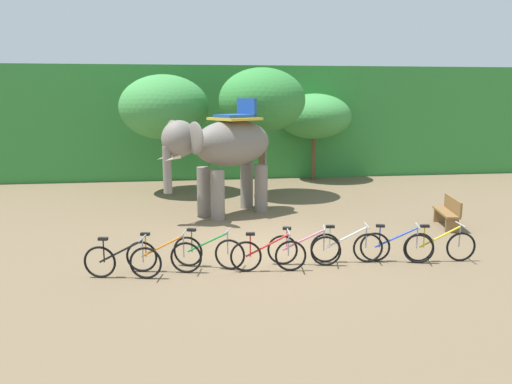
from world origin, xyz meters
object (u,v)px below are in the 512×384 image
bike_green (208,252)px  bike_red (268,255)px  tree_left (314,117)px  bike_orange (164,256)px  tree_center_left (164,107)px  bike_blue (397,247)px  bike_black (122,261)px  elephant (224,148)px  bike_yellow (440,246)px  bike_white (346,247)px  wooden_bench (448,211)px  tree_far_right (262,101)px  bike_pink (304,249)px

bike_green → bike_red: 1.37m
tree_left → bike_orange: size_ratio=2.35×
tree_center_left → bike_blue: 11.44m
tree_left → bike_black: size_ratio=2.35×
elephant → bike_green: size_ratio=2.49×
tree_center_left → bike_yellow: (6.71, -9.56, -3.02)m
elephant → bike_red: size_ratio=2.35×
bike_white → wooden_bench: bike_white is taller
bike_orange → bike_green: bearing=9.1°
bike_blue → wooden_bench: bike_blue is taller
bike_orange → bike_yellow: 6.43m
bike_black → bike_white: (5.08, 0.36, 0.00)m
tree_far_right → tree_center_left: bearing=161.1°
tree_center_left → wooden_bench: 11.16m
tree_left → bike_green: 13.13m
elephant → bike_black: bearing=-115.3°
tree_far_right → bike_white: bearing=-84.2°
bike_green → elephant: bearing=81.6°
bike_orange → bike_yellow: size_ratio=0.99×
tree_far_right → tree_left: (2.98, 3.71, -0.76)m
tree_far_right → elephant: size_ratio=1.22×
tree_center_left → bike_red: (2.58, -9.68, -3.02)m
bike_green → bike_black: bearing=-167.3°
elephant → bike_white: elephant is taller
bike_orange → bike_blue: 5.39m
tree_far_right → bike_blue: bearing=-76.4°
bike_orange → bike_yellow: same height
tree_center_left → bike_white: (4.50, -9.32, -3.02)m
elephant → wooden_bench: bearing=-20.6°
bike_orange → bike_yellow: bearing=-1.2°
tree_left → elephant: bearing=-125.1°
bike_pink → bike_white: (1.04, 0.05, 0.00)m
bike_black → wooden_bench: 9.62m
bike_blue → tree_far_right: bearing=103.6°
bike_red → bike_blue: bearing=3.9°
bike_blue → bike_orange: bearing=179.5°
tree_far_right → bike_red: bearing=-97.5°
tree_left → bike_red: size_ratio=2.32×
tree_left → bike_blue: 12.22m
bike_red → bike_blue: (3.09, 0.21, 0.00)m
tree_center_left → bike_black: bearing=-93.5°
tree_left → wooden_bench: tree_left is taller
bike_green → bike_red: bearing=-17.6°
elephant → bike_white: (2.47, -5.17, -1.82)m
bike_white → tree_left: bearing=79.6°
tree_far_right → bike_orange: bearing=-112.7°
tree_center_left → bike_orange: bearing=-88.3°
tree_left → wooden_bench: bearing=-78.4°
wooden_bench → bike_yellow: bearing=-121.4°
tree_center_left → bike_orange: 9.90m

